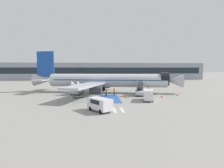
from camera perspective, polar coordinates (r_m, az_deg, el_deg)
The scene contains 20 objects.
ground_plane at distance 47.80m, azimuth -2.27°, elevation -2.82°, with size 600.00×600.00×0.00m, color gray.
apron_leadline_yellow at distance 48.08m, azimuth -1.53°, elevation -2.77°, with size 0.20×75.73×0.01m, color gold.
apron_stand_patch_blue at distance 38.19m, azimuth -0.70°, elevation -4.77°, with size 4.16×11.15×0.01m, color #2856A8.
apron_walkway_bar_0 at distance 27.71m, azimuth -4.17°, elevation -8.51°, with size 0.44×3.60×0.01m, color silver.
apron_walkway_bar_1 at distance 27.74m, azimuth -1.66°, elevation -8.48°, with size 0.44×3.60×0.01m, color silver.
apron_walkway_bar_2 at distance 27.83m, azimuth 0.83°, elevation -8.44°, with size 0.44×3.60×0.01m, color silver.
apron_walkway_bar_3 at distance 27.97m, azimuth 3.30°, elevation -8.38°, with size 0.44×3.60×0.01m, color silver.
airliner at distance 47.88m, azimuth -2.45°, elevation 1.18°, with size 40.81×34.94×11.40m.
boarding_stairs_forward at distance 43.18m, azimuth 9.14°, elevation -2.40°, with size 3.13×5.51×3.92m.
boarding_stairs_aft at distance 45.43m, azimuth -11.30°, elevation -2.13°, with size 3.13×5.51×3.53m.
fuel_tanker at distance 71.87m, azimuth -9.64°, elevation 1.03°, with size 9.22×2.66×3.29m.
service_van_0 at distance 36.31m, azimuth 11.80°, elevation -3.29°, with size 3.01×4.93×2.20m.
service_van_1 at distance 26.70m, azimuth -4.02°, elevation -6.35°, with size 3.95×4.51×2.03m.
baggage_cart at distance 39.93m, azimuth -10.75°, elevation -4.07°, with size 3.00×2.55×0.87m.
ground_crew_0 at distance 42.38m, azimuth 0.75°, elevation -2.35°, with size 0.49×0.42×1.84m.
ground_crew_1 at distance 41.31m, azimuth -1.90°, elevation -2.68°, with size 0.48×0.37×1.69m.
traffic_cone_0 at distance 45.28m, azimuth 20.60°, elevation -3.16°, with size 0.57×0.57×0.64m.
traffic_cone_1 at distance 39.22m, azimuth 4.86°, elevation -4.07°, with size 0.56×0.56×0.63m.
traffic_cone_2 at distance 41.20m, azimuth 15.98°, elevation -3.81°, with size 0.56×0.56×0.63m.
terminal_building at distance 107.53m, azimuth -6.10°, elevation 4.13°, with size 133.09×12.10×10.02m.
Camera 1 is at (-1.97, -47.33, 6.43)m, focal length 28.00 mm.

